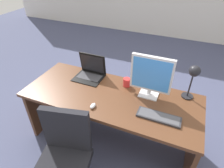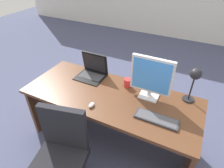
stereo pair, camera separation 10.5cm
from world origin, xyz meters
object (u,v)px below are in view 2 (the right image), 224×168
(coffee_mug, at_px, (128,83))
(office_chair, at_px, (62,162))
(monitor, at_px, (151,77))
(keyboard, at_px, (157,119))
(desk_lamp, at_px, (194,78))
(desk, at_px, (113,106))
(laptop, at_px, (93,69))
(mouse, at_px, (92,105))

(coffee_mug, bearing_deg, office_chair, -105.37)
(monitor, relative_size, coffee_mug, 4.26)
(keyboard, distance_m, desk_lamp, 0.53)
(monitor, bearing_deg, keyboard, -59.93)
(office_chair, bearing_deg, keyboard, 39.40)
(desk, height_order, office_chair, office_chair)
(desk, height_order, laptop, laptop)
(monitor, relative_size, mouse, 5.56)
(monitor, height_order, laptop, monitor)
(coffee_mug, bearing_deg, desk_lamp, 3.57)
(monitor, xyz_separation_m, office_chair, (-0.53, -0.87, -0.61))
(keyboard, xyz_separation_m, coffee_mug, (-0.44, 0.36, 0.04))
(monitor, bearing_deg, desk, -163.82)
(desk, height_order, mouse, mouse)
(laptop, bearing_deg, mouse, -60.37)
(desk_lamp, bearing_deg, mouse, -148.56)
(mouse, xyz_separation_m, coffee_mug, (0.19, 0.47, 0.03))
(coffee_mug, bearing_deg, mouse, -111.44)
(desk_lamp, bearing_deg, keyboard, -117.86)
(coffee_mug, relative_size, office_chair, 0.12)
(desk, bearing_deg, desk_lamp, 16.01)
(desk, distance_m, laptop, 0.52)
(monitor, relative_size, laptop, 1.36)
(keyboard, bearing_deg, desk, 161.18)
(monitor, relative_size, keyboard, 1.13)
(desk, xyz_separation_m, laptop, (-0.37, 0.21, 0.28))
(laptop, xyz_separation_m, mouse, (0.29, -0.51, -0.06))
(laptop, distance_m, keyboard, 1.00)
(laptop, bearing_deg, office_chair, -77.32)
(desk, xyz_separation_m, desk_lamp, (0.76, 0.22, 0.48))
(office_chair, bearing_deg, desk_lamp, 46.96)
(laptop, xyz_separation_m, desk_lamp, (1.13, 0.00, 0.20))
(laptop, bearing_deg, coffee_mug, -4.56)
(desk, relative_size, mouse, 22.97)
(keyboard, height_order, office_chair, office_chair)
(keyboard, xyz_separation_m, office_chair, (-0.70, -0.57, -0.37))
(monitor, xyz_separation_m, laptop, (-0.75, 0.11, -0.17))
(coffee_mug, bearing_deg, monitor, -13.98)
(desk_lamp, relative_size, coffee_mug, 3.63)
(monitor, relative_size, office_chair, 0.50)
(laptop, distance_m, coffee_mug, 0.48)
(office_chair, bearing_deg, monitor, 58.63)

